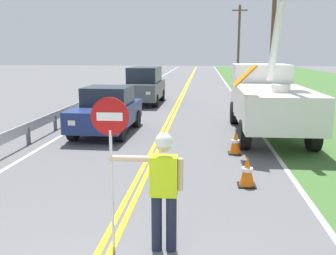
% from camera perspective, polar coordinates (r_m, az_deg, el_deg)
% --- Properties ---
extents(centerline_yellow_left, '(0.11, 110.00, 0.01)m').
position_cam_1_polar(centerline_yellow_left, '(23.32, 1.49, 4.03)').
color(centerline_yellow_left, yellow).
rests_on(centerline_yellow_left, ground).
extents(centerline_yellow_right, '(0.11, 110.00, 0.01)m').
position_cam_1_polar(centerline_yellow_right, '(23.31, 1.94, 4.02)').
color(centerline_yellow_right, yellow).
rests_on(centerline_yellow_right, ground).
extents(edge_line_right, '(0.12, 110.00, 0.01)m').
position_cam_1_polar(edge_line_right, '(23.37, 10.58, 3.85)').
color(edge_line_right, silver).
rests_on(edge_line_right, ground).
extents(edge_line_left, '(0.12, 110.00, 0.01)m').
position_cam_1_polar(edge_line_left, '(23.81, -6.99, 4.10)').
color(edge_line_left, silver).
rests_on(edge_line_left, ground).
extents(flagger_worker, '(1.09, 0.25, 1.83)m').
position_cam_1_polar(flagger_worker, '(5.64, -0.73, -8.57)').
color(flagger_worker, '#1E2338').
rests_on(flagger_worker, ground).
extents(stop_sign_paddle, '(0.56, 0.04, 2.33)m').
position_cam_1_polar(stop_sign_paddle, '(5.58, -8.63, -1.81)').
color(stop_sign_paddle, silver).
rests_on(stop_sign_paddle, ground).
extents(utility_bucket_truck, '(2.70, 6.82, 6.08)m').
position_cam_1_polar(utility_bucket_truck, '(14.37, 14.71, 4.84)').
color(utility_bucket_truck, white).
rests_on(utility_bucket_truck, ground).
extents(oncoming_sedan_nearest, '(2.02, 4.16, 1.70)m').
position_cam_1_polar(oncoming_sedan_nearest, '(14.16, -9.15, 2.52)').
color(oncoming_sedan_nearest, navy).
rests_on(oncoming_sedan_nearest, ground).
extents(oncoming_suv_second, '(1.97, 4.63, 2.10)m').
position_cam_1_polar(oncoming_suv_second, '(22.09, -3.50, 6.36)').
color(oncoming_suv_second, '#4C5156').
rests_on(oncoming_suv_second, ground).
extents(utility_pole_mid, '(1.80, 0.28, 7.51)m').
position_cam_1_polar(utility_pole_mid, '(26.71, 15.46, 13.00)').
color(utility_pole_mid, brown).
rests_on(utility_pole_mid, ground).
extents(utility_pole_far, '(1.80, 0.28, 8.36)m').
position_cam_1_polar(utility_pole_far, '(47.18, 10.59, 12.83)').
color(utility_pole_far, brown).
rests_on(utility_pole_far, ground).
extents(traffic_cone_lead, '(0.40, 0.40, 0.70)m').
position_cam_1_polar(traffic_cone_lead, '(8.70, 11.82, -6.51)').
color(traffic_cone_lead, orange).
rests_on(traffic_cone_lead, ground).
extents(traffic_cone_mid, '(0.40, 0.40, 0.70)m').
position_cam_1_polar(traffic_cone_mid, '(11.33, 10.10, -2.27)').
color(traffic_cone_mid, orange).
rests_on(traffic_cone_mid, ground).
extents(guardrail_left_shoulder, '(0.10, 32.00, 0.71)m').
position_cam_1_polar(guardrail_left_shoulder, '(18.33, -12.69, 3.38)').
color(guardrail_left_shoulder, '#9EA0A3').
rests_on(guardrail_left_shoulder, ground).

